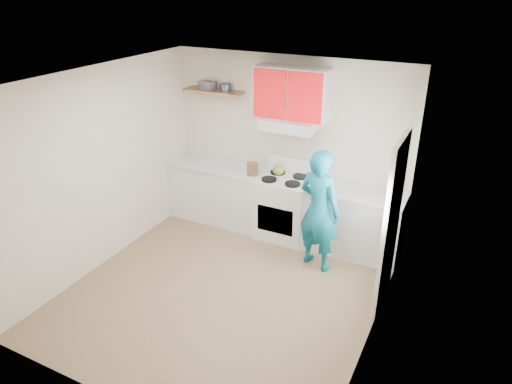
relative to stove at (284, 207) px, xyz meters
The scene contains 21 objects.
floor 1.64m from the stove, 93.63° to the right, with size 3.80×3.80×0.00m, color brown.
ceiling 2.66m from the stove, 93.63° to the right, with size 3.60×3.80×0.04m, color white.
back_wall 0.91m from the stove, 107.10° to the left, with size 3.60×0.04×2.60m, color beige.
front_wall 3.58m from the stove, 91.65° to the right, with size 3.60×0.04×2.60m, color beige.
left_wall 2.61m from the stove, 140.34° to the right, with size 0.04×3.80×2.60m, color beige.
right_wall 2.46m from the stove, 42.81° to the right, with size 0.04×3.80×2.60m, color beige.
door 1.97m from the stove, 27.58° to the right, with size 0.05×0.85×2.05m, color white.
door_glass 2.11m from the stove, 27.97° to the right, with size 0.01×0.55×0.95m, color white.
counter_left 1.14m from the stove, behind, with size 1.52×0.60×0.90m, color silver.
counter_right 1.04m from the stove, ahead, with size 1.32×0.60×0.90m, color silver.
stove is the anchor object (origin of this frame).
range_hood 1.24m from the stove, 90.00° to the left, with size 0.76×0.44×0.15m, color silver.
upper_cabinets 1.67m from the stove, 90.00° to the left, with size 1.02×0.33×0.70m, color red.
shelf 2.01m from the stove, behind, with size 0.90×0.30×0.04m, color brown.
books 2.12m from the stove, behind, with size 0.23×0.17×0.12m, color #433B3E.
tin 1.95m from the stove, 169.68° to the left, with size 0.18×0.18×0.11m, color #333D4C.
kettle 0.56m from the stove, 145.94° to the left, with size 0.17×0.17×0.15m, color olive.
crock 0.73m from the stove, behind, with size 0.17×0.17×0.20m, color #48311F.
cutting_board 0.97m from the stove, ahead, with size 0.29×0.22×0.02m, color olive.
silicone_mat 1.37m from the stove, ahead, with size 0.29×0.24×0.01m, color #B31912.
person 0.97m from the stove, 36.98° to the right, with size 0.60×0.40×1.65m, color #0D6277.
Camera 1 is at (2.46, -4.08, 3.56)m, focal length 32.63 mm.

